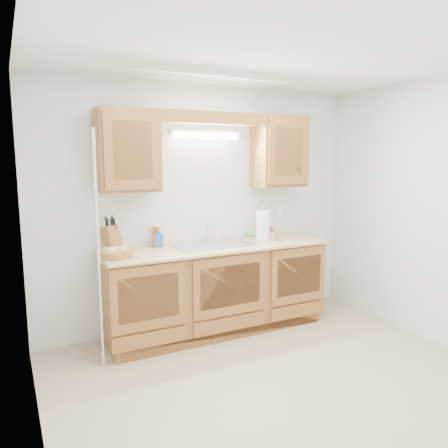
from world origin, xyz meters
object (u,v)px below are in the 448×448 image
fruit_basket (116,252)px  paper_towel (263,226)px  knife_block (111,238)px  apple_bowl (266,234)px

fruit_basket → paper_towel: size_ratio=1.11×
knife_block → paper_towel: 1.55m
knife_block → paper_towel: bearing=-24.4°
knife_block → paper_towel: size_ratio=0.94×
fruit_basket → knife_block: (0.01, 0.24, 0.08)m
apple_bowl → fruit_basket: bearing=-176.2°
apple_bowl → paper_towel: bearing=-145.0°
fruit_basket → apple_bowl: bearing=3.8°
fruit_basket → apple_bowl: 1.63m
paper_towel → apple_bowl: bearing=35.0°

